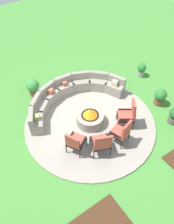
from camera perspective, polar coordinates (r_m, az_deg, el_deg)
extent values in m
plane|color=#478C38|center=(8.74, 0.74, -2.80)|extent=(24.00, 24.00, 0.00)
cylinder|color=#9E9384|center=(8.72, 0.75, -2.67)|extent=(4.84, 4.84, 0.06)
cylinder|color=gray|center=(8.54, 0.76, -1.66)|extent=(1.00, 1.00, 0.41)
cylinder|color=black|center=(8.41, 0.77, -0.88)|extent=(0.65, 0.65, 0.06)
cone|color=orange|center=(8.28, 0.79, -0.09)|extent=(0.52, 0.52, 0.28)
cube|color=gray|center=(9.73, 6.75, 5.66)|extent=(0.70, 0.85, 0.46)
cube|color=gray|center=(9.59, 7.36, 7.86)|extent=(0.44, 0.74, 0.31)
cube|color=gray|center=(9.87, 2.75, 6.70)|extent=(0.84, 0.84, 0.46)
cube|color=gray|center=(9.74, 2.96, 8.97)|extent=(0.63, 0.64, 0.31)
cube|color=gray|center=(9.87, -1.45, 6.71)|extent=(0.86, 0.71, 0.46)
cube|color=gray|center=(9.73, -1.64, 8.98)|extent=(0.74, 0.44, 0.31)
cube|color=gray|center=(9.71, -5.43, 5.66)|extent=(0.75, 0.48, 0.46)
cube|color=gray|center=(9.56, -6.01, 7.88)|extent=(0.74, 0.19, 0.31)
cube|color=gray|center=(9.41, -8.80, 3.64)|extent=(0.84, 0.67, 0.46)
cube|color=gray|center=(9.24, -9.74, 5.73)|extent=(0.75, 0.40, 0.31)
cube|color=gray|center=(9.01, -11.15, 0.77)|extent=(0.85, 0.82, 0.46)
cube|color=gray|center=(8.80, -12.38, 2.67)|extent=(0.66, 0.60, 0.31)
cube|color=gray|center=(8.55, -12.08, -2.71)|extent=(0.74, 0.86, 0.46)
cube|color=gray|center=(8.29, -13.48, -1.08)|extent=(0.48, 0.73, 0.31)
cube|color=#BC5B47|center=(9.47, -5.42, 6.92)|extent=(0.18, 0.16, 0.16)
cube|color=#BC5B47|center=(9.16, -8.80, 5.00)|extent=(0.25, 0.24, 0.20)
cube|color=#93B756|center=(8.31, -12.09, -1.24)|extent=(0.23, 0.24, 0.19)
cube|color=beige|center=(9.48, 6.79, 7.03)|extent=(0.27, 0.28, 0.22)
cylinder|color=black|center=(8.04, -3.25, -6.19)|extent=(0.04, 0.04, 0.38)
cylinder|color=black|center=(7.90, -0.06, -7.43)|extent=(0.04, 0.04, 0.38)
cylinder|color=black|center=(7.78, -5.09, -9.00)|extent=(0.04, 0.04, 0.38)
cylinder|color=black|center=(7.64, -1.80, -10.35)|extent=(0.04, 0.04, 0.38)
cube|color=black|center=(7.66, -2.60, -7.30)|extent=(0.76, 0.74, 0.05)
cube|color=#B24738|center=(7.60, -2.62, -7.00)|extent=(0.69, 0.68, 0.09)
cube|color=#B24738|center=(7.28, -3.57, -7.27)|extent=(0.36, 0.53, 0.62)
cube|color=black|center=(7.62, -4.21, -6.09)|extent=(0.44, 0.28, 0.04)
cube|color=black|center=(7.48, -1.03, -7.34)|extent=(0.44, 0.28, 0.04)
cylinder|color=black|center=(7.91, 0.67, -7.36)|extent=(0.04, 0.04, 0.38)
cylinder|color=black|center=(8.01, 4.64, -6.56)|extent=(0.04, 0.04, 0.38)
cylinder|color=black|center=(7.63, 1.65, -10.51)|extent=(0.04, 0.04, 0.38)
cylinder|color=black|center=(7.73, 5.79, -9.63)|extent=(0.04, 0.04, 0.38)
cube|color=black|center=(7.64, 3.26, -7.58)|extent=(0.77, 0.75, 0.05)
cube|color=#B24738|center=(7.58, 3.28, -7.27)|extent=(0.71, 0.69, 0.09)
cube|color=#B24738|center=(7.23, 3.90, -7.59)|extent=(0.59, 0.31, 0.66)
cube|color=black|center=(7.48, 1.28, -7.39)|extent=(0.22, 0.47, 0.04)
cube|color=black|center=(7.58, 5.29, -6.58)|extent=(0.22, 0.47, 0.04)
cylinder|color=black|center=(8.05, 5.19, -6.29)|extent=(0.04, 0.04, 0.38)
cylinder|color=black|center=(8.33, 7.14, -4.02)|extent=(0.04, 0.04, 0.38)
cylinder|color=black|center=(7.92, 8.35, -8.08)|extent=(0.04, 0.04, 0.38)
cylinder|color=black|center=(8.20, 10.21, -5.70)|extent=(0.04, 0.04, 0.38)
cube|color=black|center=(7.95, 7.88, -5.07)|extent=(0.69, 0.70, 0.05)
cube|color=#B24738|center=(7.89, 7.93, -4.76)|extent=(0.64, 0.64, 0.09)
cube|color=#B24738|center=(7.64, 9.63, -4.46)|extent=(0.55, 0.27, 0.62)
cube|color=black|center=(7.70, 7.03, -5.60)|extent=(0.20, 0.46, 0.04)
cube|color=black|center=(7.98, 8.90, -3.36)|extent=(0.20, 0.46, 0.04)
cylinder|color=black|center=(8.41, 7.55, -3.42)|extent=(0.04, 0.04, 0.38)
cylinder|color=black|center=(8.73, 7.27, -0.88)|extent=(0.04, 0.04, 0.38)
cylinder|color=black|center=(8.49, 11.17, -3.40)|extent=(0.04, 0.04, 0.38)
cylinder|color=black|center=(8.81, 10.76, -0.88)|extent=(0.04, 0.04, 0.38)
cube|color=black|center=(8.45, 9.36, -1.17)|extent=(0.78, 0.77, 0.05)
cube|color=#B24738|center=(8.39, 9.42, -0.85)|extent=(0.72, 0.71, 0.09)
cube|color=#B24738|center=(8.22, 11.38, 0.56)|extent=(0.38, 0.53, 0.73)
cube|color=black|center=(8.19, 9.65, -1.79)|extent=(0.43, 0.32, 0.04)
cube|color=black|center=(8.51, 9.30, 0.63)|extent=(0.43, 0.32, 0.04)
cylinder|color=#605B56|center=(9.27, 20.29, -1.72)|extent=(0.39, 0.39, 0.26)
cylinder|color=brown|center=(9.99, -12.79, 4.79)|extent=(0.38, 0.38, 0.27)
sphere|color=#3D8E42|center=(9.77, -13.12, 6.27)|extent=(0.52, 0.52, 0.52)
cylinder|color=#A89E8E|center=(10.99, 12.95, 9.24)|extent=(0.32, 0.32, 0.27)
sphere|color=#2D7A33|center=(10.81, 13.22, 10.52)|extent=(0.39, 0.39, 0.39)
cylinder|color=brown|center=(9.79, 17.10, 2.58)|extent=(0.38, 0.38, 0.28)
sphere|color=#2D7A33|center=(9.56, 17.55, 4.05)|extent=(0.49, 0.49, 0.49)
sphere|color=#E55638|center=(9.53, 17.90, 4.59)|extent=(0.17, 0.17, 0.17)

